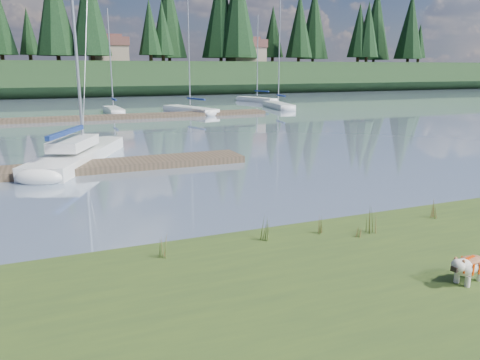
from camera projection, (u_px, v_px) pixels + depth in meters
name	position (u px, v px, depth m)	size (l,w,h in m)	color
ground	(102.00, 119.00, 40.09)	(200.00, 200.00, 0.00)	#7C8EA5
bank	(353.00, 326.00, 7.68)	(60.00, 9.00, 0.35)	#364B1B
ridge	(72.00, 79.00, 78.16)	(200.00, 20.00, 5.00)	black
bulldog	(469.00, 265.00, 8.80)	(0.94, 0.49, 0.55)	silver
sailboat_main	(83.00, 150.00, 22.60)	(5.61, 9.56, 13.76)	white
dock_near	(61.00, 169.00, 19.70)	(16.00, 2.00, 0.30)	#4C3D2C
dock_far	(126.00, 117.00, 40.79)	(26.00, 2.20, 0.30)	#4C3D2C
sailboat_bg_2	(113.00, 110.00, 45.40)	(1.39, 6.37, 9.72)	white
sailboat_bg_3	(186.00, 109.00, 46.15)	(4.03, 8.46, 12.23)	white
sailboat_bg_4	(276.00, 105.00, 51.67)	(2.87, 8.11, 11.74)	white
sailboat_bg_5	(254.00, 99.00, 60.63)	(3.47, 7.63, 10.79)	white
weed_0	(265.00, 229.00, 10.97)	(0.17, 0.14, 0.64)	#475B23
weed_1	(319.00, 225.00, 11.45)	(0.17, 0.14, 0.48)	#475B23
weed_2	(371.00, 220.00, 11.44)	(0.17, 0.14, 0.79)	#475B23
weed_3	(164.00, 248.00, 9.97)	(0.17, 0.14, 0.54)	#475B23
weed_4	(360.00, 230.00, 11.25)	(0.17, 0.14, 0.39)	#475B23
weed_5	(434.00, 209.00, 12.61)	(0.17, 0.14, 0.58)	#475B23
mud_lip	(247.00, 242.00, 11.66)	(60.00, 0.50, 0.14)	#33281C
conifer_4	(89.00, 8.00, 70.50)	(6.16, 6.16, 15.10)	#382619
conifer_5	(162.00, 28.00, 79.06)	(3.96, 3.96, 10.35)	#382619
conifer_6	(238.00, 10.00, 81.33)	(7.04, 7.04, 17.00)	#382619
conifer_7	(299.00, 25.00, 89.62)	(5.28, 5.28, 13.20)	#382619
conifer_8	(368.00, 30.00, 90.99)	(4.62, 4.62, 11.77)	#382619
conifer_9	(410.00, 26.00, 98.18)	(5.94, 5.94, 14.62)	#382619
house_1	(108.00, 49.00, 77.46)	(6.30, 5.30, 4.65)	gray
house_2	(246.00, 50.00, 84.53)	(6.30, 5.30, 4.65)	gray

